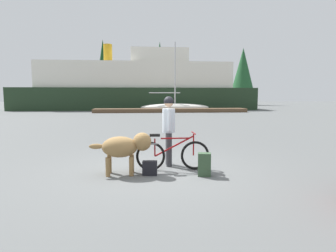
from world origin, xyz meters
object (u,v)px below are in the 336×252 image
(person_cyclist, at_px, (169,124))
(sailboat_moored, at_px, (175,107))
(backpack, at_px, (204,165))
(handbag_pannier, at_px, (150,168))
(bicycle, at_px, (172,155))
(ferry_boat, at_px, (137,87))
(dog, at_px, (125,147))

(person_cyclist, bearing_deg, sailboat_moored, 82.94)
(backpack, xyz_separation_m, handbag_pannier, (-1.20, 0.18, -0.10))
(backpack, distance_m, sailboat_moored, 26.03)
(bicycle, distance_m, backpack, 0.86)
(ferry_boat, height_order, sailboat_moored, ferry_boat)
(backpack, height_order, handbag_pannier, backpack)
(dog, xyz_separation_m, handbag_pannier, (0.55, -0.12, -0.47))
(backpack, distance_m, ferry_boat, 31.97)
(dog, xyz_separation_m, backpack, (1.75, -0.30, -0.37))
(bicycle, xyz_separation_m, handbag_pannier, (-0.55, -0.37, -0.22))
(dog, bearing_deg, person_cyclist, 34.39)
(person_cyclist, relative_size, ferry_boat, 0.06)
(person_cyclist, relative_size, dog, 1.26)
(person_cyclist, height_order, dog, person_cyclist)
(dog, distance_m, sailboat_moored, 25.95)
(person_cyclist, distance_m, sailboat_moored, 25.09)
(handbag_pannier, xyz_separation_m, ferry_boat, (-0.70, 31.62, 2.74))
(bicycle, distance_m, handbag_pannier, 0.70)
(dog, bearing_deg, ferry_boat, 90.26)
(ferry_boat, bearing_deg, dog, -89.74)
(bicycle, xyz_separation_m, sailboat_moored, (3.04, 25.37, 0.11))
(person_cyclist, height_order, sailboat_moored, sailboat_moored)
(person_cyclist, xyz_separation_m, dog, (-1.06, -0.72, -0.43))
(person_cyclist, xyz_separation_m, sailboat_moored, (3.09, 24.90, -0.57))
(bicycle, height_order, backpack, bicycle)
(handbag_pannier, distance_m, sailboat_moored, 25.99)
(person_cyclist, xyz_separation_m, ferry_boat, (-1.20, 30.78, 1.84))
(sailboat_moored, bearing_deg, backpack, -95.28)
(ferry_boat, bearing_deg, bicycle, -87.73)
(ferry_boat, bearing_deg, person_cyclist, -87.77)
(bicycle, relative_size, person_cyclist, 1.00)
(backpack, height_order, sailboat_moored, sailboat_moored)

